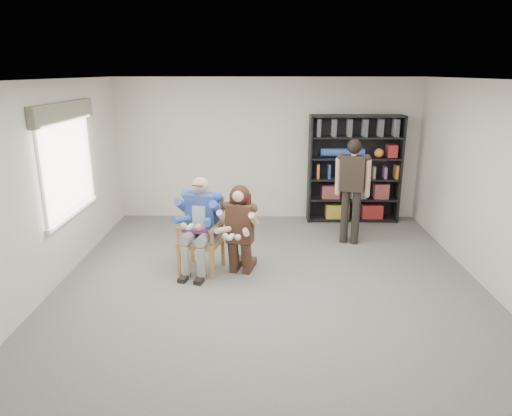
# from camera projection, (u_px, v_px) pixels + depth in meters

# --- Properties ---
(room_shell) EXTENTS (6.00, 7.00, 2.80)m
(room_shell) POSITION_uv_depth(u_px,v_px,m) (271.00, 195.00, 5.75)
(room_shell) COLOR silver
(room_shell) RESTS_ON ground
(floor) EXTENTS (6.00, 7.00, 0.01)m
(floor) POSITION_uv_depth(u_px,v_px,m) (270.00, 295.00, 6.15)
(floor) COLOR #615F5A
(floor) RESTS_ON ground
(window_left) EXTENTS (0.16, 2.00, 1.75)m
(window_left) POSITION_uv_depth(u_px,v_px,m) (69.00, 162.00, 6.67)
(window_left) COLOR white
(window_left) RESTS_ON room_shell
(armchair) EXTENTS (0.78, 0.76, 1.11)m
(armchair) POSITION_uv_depth(u_px,v_px,m) (201.00, 235.00, 6.78)
(armchair) COLOR #AE7843
(armchair) RESTS_ON floor
(seated_man) EXTENTS (0.81, 0.99, 1.45)m
(seated_man) POSITION_uv_depth(u_px,v_px,m) (200.00, 225.00, 6.73)
(seated_man) COLOR #2F4398
(seated_man) RESTS_ON floor
(kneeling_woman) EXTENTS (0.75, 1.00, 1.33)m
(kneeling_woman) POSITION_uv_depth(u_px,v_px,m) (239.00, 232.00, 6.62)
(kneeling_woman) COLOR #322017
(kneeling_woman) RESTS_ON floor
(bookshelf) EXTENTS (1.80, 0.38, 2.10)m
(bookshelf) POSITION_uv_depth(u_px,v_px,m) (354.00, 169.00, 8.97)
(bookshelf) COLOR black
(bookshelf) RESTS_ON floor
(standing_man) EXTENTS (0.63, 0.47, 1.82)m
(standing_man) POSITION_uv_depth(u_px,v_px,m) (352.00, 193.00, 7.78)
(standing_man) COLOR black
(standing_man) RESTS_ON floor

